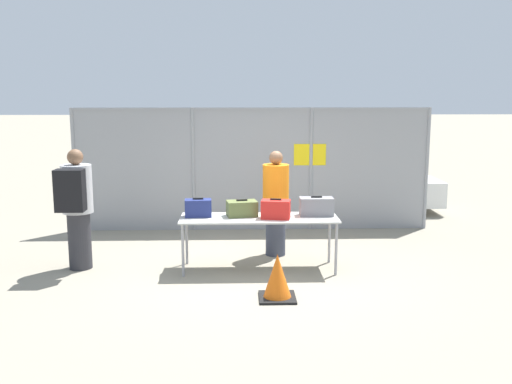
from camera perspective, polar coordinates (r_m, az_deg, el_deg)
The scene contains 11 objects.
ground_plane at distance 8.43m, azimuth 0.06°, elevation -7.80°, with size 120.00×120.00×0.00m, color gray.
fence_section at distance 10.65m, azimuth -0.33°, elevation 2.55°, with size 6.66×0.07×2.30m.
inspection_table at distance 8.28m, azimuth 0.31°, elevation -2.90°, with size 2.28×0.73×0.78m.
suitcase_navy at distance 8.33m, azimuth -5.81°, elevation -1.60°, with size 0.40×0.24×0.28m.
suitcase_olive at distance 8.33m, azimuth -1.42°, elevation -1.66°, with size 0.47×0.36×0.25m.
suitcase_red at distance 8.16m, azimuth 1.99°, elevation -1.74°, with size 0.44×0.30×0.29m.
suitcase_grey at distance 8.41m, azimuth 6.06°, elevation -1.45°, with size 0.49×0.25×0.29m.
traveler_hooded at distance 8.62m, azimuth -17.51°, elevation -1.20°, with size 0.44×0.68×1.77m.
security_worker_near at distance 9.01m, azimuth 1.99°, elevation -0.98°, with size 0.41×0.41×1.67m.
utility_trailer at distance 12.78m, azimuth 11.08°, elevation 0.04°, with size 3.82×2.26×0.71m.
traffic_cone at distance 7.24m, azimuth 2.15°, elevation -8.60°, with size 0.46×0.46×0.58m.
Camera 1 is at (-0.26, -8.03, 2.56)m, focal length 40.00 mm.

